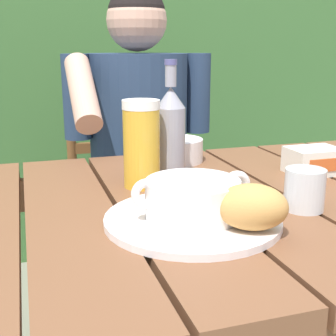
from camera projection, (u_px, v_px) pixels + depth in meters
name	position (u px, v px, depth m)	size (l,w,h in m)	color
dining_table	(161.00, 246.00, 0.88)	(1.48, 0.80, 0.73)	brown
hedge_backdrop	(29.00, 55.00, 2.32)	(3.31, 0.91, 2.06)	#3A6732
chair_near_diner	(130.00, 194.00, 1.74)	(0.42, 0.44, 0.96)	brown
person_eating	(141.00, 144.00, 1.49)	(0.48, 0.47, 1.21)	navy
serving_plate	(192.00, 219.00, 0.76)	(0.29, 0.29, 0.01)	white
soup_bowl	(193.00, 197.00, 0.75)	(0.21, 0.16, 0.07)	white
bread_roll	(252.00, 207.00, 0.70)	(0.14, 0.12, 0.07)	tan
beer_glass	(142.00, 144.00, 0.94)	(0.08, 0.08, 0.18)	gold
beer_bottle	(171.00, 131.00, 1.00)	(0.06, 0.06, 0.26)	gray
water_glass_small	(305.00, 189.00, 0.82)	(0.07, 0.07, 0.07)	silver
butter_tub	(314.00, 161.00, 1.06)	(0.12, 0.09, 0.06)	white
table_knife	(263.00, 199.00, 0.87)	(0.14, 0.02, 0.01)	silver
diner_bowl	(175.00, 150.00, 1.17)	(0.14, 0.14, 0.06)	white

